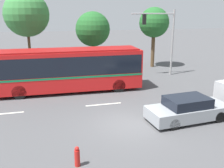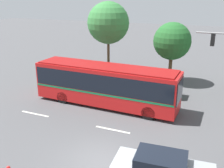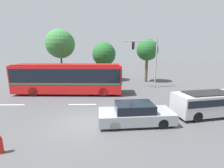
# 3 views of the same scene
# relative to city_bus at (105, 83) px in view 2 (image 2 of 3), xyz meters

# --- Properties ---
(ground_plane) EXTENTS (140.00, 140.00, 0.00)m
(ground_plane) POSITION_rel_city_bus_xyz_m (2.80, -6.90, -1.85)
(ground_plane) COLOR #4C4C4F
(city_bus) EXTENTS (11.57, 2.81, 3.25)m
(city_bus) POSITION_rel_city_bus_xyz_m (0.00, 0.00, 0.00)
(city_bus) COLOR red
(city_bus) RESTS_ON ground
(flowering_hedge) EXTENTS (8.67, 1.48, 1.58)m
(flowering_hedge) POSITION_rel_city_bus_xyz_m (0.88, 3.80, -1.07)
(flowering_hedge) COLOR #286028
(flowering_hedge) RESTS_ON ground
(street_tree_left) EXTENTS (4.28, 4.28, 7.84)m
(street_tree_left) POSITION_rel_city_bus_xyz_m (-2.91, 7.23, 3.84)
(street_tree_left) COLOR brown
(street_tree_left) RESTS_ON ground
(street_tree_centre) EXTENTS (3.64, 3.64, 5.99)m
(street_tree_centre) POSITION_rel_city_bus_xyz_m (3.58, 7.82, 2.30)
(street_tree_centre) COLOR brown
(street_tree_centre) RESTS_ON ground
(lane_stripe_near) EXTENTS (2.40, 0.16, 0.01)m
(lane_stripe_near) POSITION_rel_city_bus_xyz_m (2.12, -3.59, -1.84)
(lane_stripe_near) COLOR silver
(lane_stripe_near) RESTS_ON ground
(lane_stripe_mid) EXTENTS (2.40, 0.16, 0.01)m
(lane_stripe_mid) POSITION_rel_city_bus_xyz_m (-4.14, -3.61, -1.84)
(lane_stripe_mid) COLOR silver
(lane_stripe_mid) RESTS_ON ground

